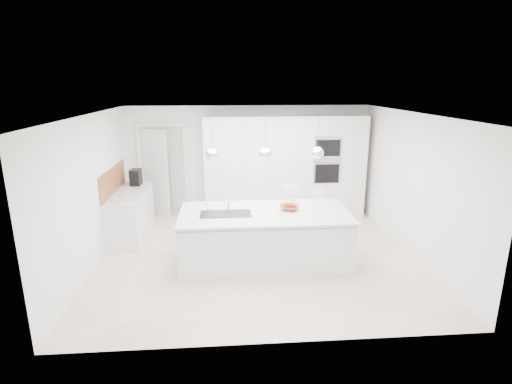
{
  "coord_description": "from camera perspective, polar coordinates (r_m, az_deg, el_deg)",
  "views": [
    {
      "loc": [
        -0.54,
        -6.57,
        3.0
      ],
      "look_at": [
        0.0,
        0.3,
        1.1
      ],
      "focal_mm": 28.0,
      "sensor_mm": 36.0,
      "label": 1
    }
  ],
  "objects": [
    {
      "name": "tall_cabinets",
      "position": [
        9.06,
        4.12,
        3.59
      ],
      "size": [
        3.6,
        0.6,
        2.3
      ],
      "primitive_type": "cube",
      "color": "white",
      "rests_on": "floor"
    },
    {
      "name": "espresso_machine",
      "position": [
        8.79,
        -16.8,
        2.05
      ],
      "size": [
        0.22,
        0.32,
        0.33
      ],
      "primitive_type": "cube",
      "rotation": [
        0.0,
        0.0,
        -0.05
      ],
      "color": "black",
      "rests_on": "left_worktop"
    },
    {
      "name": "island_sink",
      "position": [
        6.64,
        -4.34,
        -3.8
      ],
      "size": [
        0.84,
        0.44,
        0.18
      ],
      "primitive_type": null,
      "color": "#3F3F42",
      "rests_on": "island_worktop"
    },
    {
      "name": "left_base_cabinets",
      "position": [
        8.4,
        -17.43,
        -3.13
      ],
      "size": [
        0.6,
        1.8,
        0.86
      ],
      "primitive_type": "cube",
      "color": "white",
      "rests_on": "floor"
    },
    {
      "name": "island_base",
      "position": [
        6.8,
        1.24,
        -6.78
      ],
      "size": [
        2.8,
        1.2,
        0.86
      ],
      "primitive_type": "cube",
      "color": "white",
      "rests_on": "floor"
    },
    {
      "name": "hallway_door",
      "position": [
        9.35,
        -14.62,
        2.59
      ],
      "size": [
        0.76,
        0.38,
        2.0
      ],
      "primitive_type": "cube",
      "rotation": [
        0.0,
        0.0,
        -0.44
      ],
      "color": "white",
      "rests_on": "floor"
    },
    {
      "name": "radiator",
      "position": [
        9.34,
        -11.08,
        1.82
      ],
      "size": [
        0.32,
        0.04,
        1.4
      ],
      "primitive_type": null,
      "color": "white",
      "rests_on": "floor"
    },
    {
      "name": "fruit_bowl",
      "position": [
        6.82,
        4.8,
        -2.22
      ],
      "size": [
        0.42,
        0.42,
        0.08
      ],
      "primitive_type": "imported",
      "rotation": [
        0.0,
        0.0,
        -0.33
      ],
      "color": "#9F5A33",
      "rests_on": "island_worktop"
    },
    {
      "name": "island_worktop",
      "position": [
        6.69,
        1.22,
        -3.04
      ],
      "size": [
        2.84,
        1.4,
        0.04
      ],
      "primitive_type": "cube",
      "color": "silver",
      "rests_on": "island_base"
    },
    {
      "name": "pendant_mid",
      "position": [
        6.4,
        1.32,
        5.52
      ],
      "size": [
        0.2,
        0.2,
        0.2
      ],
      "primitive_type": "sphere",
      "color": "white",
      "rests_on": "ceiling"
    },
    {
      "name": "apple_b",
      "position": [
        6.8,
        4.45,
        -1.97
      ],
      "size": [
        0.09,
        0.09,
        0.09
      ],
      "primitive_type": "sphere",
      "color": "#AC1B1F",
      "rests_on": "fruit_bowl"
    },
    {
      "name": "wall_left",
      "position": [
        7.15,
        -22.35,
        0.07
      ],
      "size": [
        0.0,
        5.0,
        5.0
      ],
      "primitive_type": "plane",
      "rotation": [
        1.57,
        0.0,
        1.57
      ],
      "color": "white",
      "rests_on": "ground"
    },
    {
      "name": "pendant_right",
      "position": [
        6.54,
        8.79,
        5.55
      ],
      "size": [
        0.2,
        0.2,
        0.2
      ],
      "primitive_type": "sphere",
      "color": "white",
      "rests_on": "ceiling"
    },
    {
      "name": "pendant_left",
      "position": [
        6.37,
        -6.35,
        5.38
      ],
      "size": [
        0.2,
        0.2,
        0.2
      ],
      "primitive_type": "sphere",
      "color": "white",
      "rests_on": "ceiling"
    },
    {
      "name": "oven_stack",
      "position": [
        8.9,
        10.19,
        4.49
      ],
      "size": [
        0.62,
        0.04,
        1.05
      ],
      "primitive_type": null,
      "color": "#A5A5A8",
      "rests_on": "tall_cabinets"
    },
    {
      "name": "wall_back",
      "position": [
        9.25,
        -1.07,
        4.5
      ],
      "size": [
        5.5,
        0.0,
        5.5
      ],
      "primitive_type": "plane",
      "rotation": [
        1.57,
        0.0,
        0.0
      ],
      "color": "white",
      "rests_on": "ground"
    },
    {
      "name": "left_worktop",
      "position": [
        8.27,
        -17.68,
        -0.17
      ],
      "size": [
        0.62,
        1.82,
        0.04
      ],
      "primitive_type": "cube",
      "color": "silver",
      "rests_on": "left_base_cabinets"
    },
    {
      "name": "apple_c",
      "position": [
        6.87,
        4.93,
        -1.86
      ],
      "size": [
        0.07,
        0.07,
        0.07
      ],
      "primitive_type": "sphere",
      "color": "#AC1B1F",
      "rests_on": "fruit_bowl"
    },
    {
      "name": "floor",
      "position": [
        7.24,
        0.19,
        -9.06
      ],
      "size": [
        5.5,
        5.5,
        0.0
      ],
      "primitive_type": "plane",
      "color": "beige",
      "rests_on": "ground"
    },
    {
      "name": "bar_stool_left",
      "position": [
        7.59,
        5.31,
        -3.36
      ],
      "size": [
        0.45,
        0.57,
        1.13
      ],
      "primitive_type": null,
      "rotation": [
        0.0,
        0.0,
        0.16
      ],
      "color": "white",
      "rests_on": "floor"
    },
    {
      "name": "apple_a",
      "position": [
        6.8,
        5.37,
        -2.01
      ],
      "size": [
        0.08,
        0.08,
        0.08
      ],
      "primitive_type": "sphere",
      "color": "#AC1B1F",
      "rests_on": "fruit_bowl"
    },
    {
      "name": "ceiling",
      "position": [
        6.61,
        0.21,
        11.08
      ],
      "size": [
        5.5,
        5.5,
        0.0
      ],
      "primitive_type": "plane",
      "rotation": [
        3.14,
        0.0,
        0.0
      ],
      "color": "white",
      "rests_on": "wall_back"
    },
    {
      "name": "oak_backsplash",
      "position": [
        8.28,
        -19.77,
        1.59
      ],
      "size": [
        0.02,
        1.8,
        0.5
      ],
      "primitive_type": "cube",
      "color": "#9F5A33",
      "rests_on": "wall_left"
    },
    {
      "name": "banana_bunch",
      "position": [
        6.81,
        4.81,
        -1.57
      ],
      "size": [
        0.24,
        0.17,
        0.21
      ],
      "primitive_type": "torus",
      "rotation": [
        1.22,
        0.0,
        0.35
      ],
      "color": "yellow",
      "rests_on": "fruit_bowl"
    },
    {
      "name": "doorway_frame",
      "position": [
        9.36,
        -13.07,
        2.83
      ],
      "size": [
        1.11,
        0.08,
        2.13
      ],
      "primitive_type": null,
      "color": "white",
      "rests_on": "floor"
    },
    {
      "name": "island_tap",
      "position": [
        6.75,
        -3.97,
        -1.39
      ],
      "size": [
        0.02,
        0.02,
        0.3
      ],
      "primitive_type": "cylinder",
      "color": "white",
      "rests_on": "island_worktop"
    },
    {
      "name": "bar_stool_right",
      "position": [
        7.88,
        8.59,
        -3.33
      ],
      "size": [
        0.44,
        0.53,
        0.98
      ],
      "primitive_type": null,
      "rotation": [
        0.0,
        0.0,
        -0.3
      ],
      "color": "white",
      "rests_on": "floor"
    }
  ]
}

